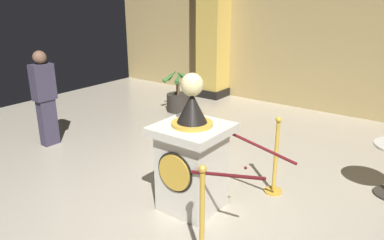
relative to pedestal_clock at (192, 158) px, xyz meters
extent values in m
plane|color=#B2A893|center=(-0.10, -0.11, -0.67)|extent=(12.11, 12.11, 0.00)
cube|color=tan|center=(-0.10, 5.04, 1.30)|extent=(12.11, 0.16, 3.93)
cube|color=beige|center=(0.00, 0.01, -0.18)|extent=(0.65, 0.65, 0.98)
cube|color=beige|center=(0.00, 0.01, 0.37)|extent=(0.81, 0.81, 0.10)
cylinder|color=gold|center=(0.00, -0.33, -0.06)|extent=(0.43, 0.03, 0.43)
cylinder|color=black|center=(0.00, -0.32, -0.06)|extent=(0.49, 0.01, 0.49)
cylinder|color=gold|center=(0.00, 0.01, 0.44)|extent=(0.48, 0.48, 0.04)
cone|color=black|center=(0.00, 0.01, 0.63)|extent=(0.35, 0.35, 0.35)
cylinder|color=gold|center=(0.00, 0.01, 0.80)|extent=(0.03, 0.03, 0.07)
sphere|color=beige|center=(0.00, 0.01, 0.90)|extent=(0.26, 0.26, 0.26)
cylinder|color=gold|center=(0.68, -0.76, -0.17)|extent=(0.05, 0.05, 0.99)
sphere|color=gold|center=(0.68, -0.76, 0.36)|extent=(0.08, 0.08, 0.08)
cylinder|color=gold|center=(0.67, 0.94, -0.65)|extent=(0.24, 0.24, 0.03)
cylinder|color=gold|center=(0.67, 0.94, -0.17)|extent=(0.05, 0.05, 0.99)
sphere|color=gold|center=(0.67, 0.94, 0.36)|extent=(0.08, 0.08, 0.08)
cylinder|color=#591419|center=(0.68, -0.34, 0.12)|extent=(0.86, 0.04, 0.22)
cylinder|color=#591419|center=(0.67, 0.52, 0.12)|extent=(0.86, 0.04, 0.22)
sphere|color=#591419|center=(0.67, 0.09, 0.03)|extent=(0.04, 0.04, 0.04)
cube|color=black|center=(-2.76, 4.67, -0.57)|extent=(0.73, 0.73, 0.20)
cube|color=gold|center=(-2.76, 4.67, 1.22)|extent=(0.63, 0.63, 3.77)
cylinder|color=#2D2823|center=(-2.64, 3.07, -0.47)|extent=(0.51, 0.51, 0.39)
cylinder|color=brown|center=(-2.64, 3.07, -0.14)|extent=(0.08, 0.08, 0.27)
cone|color=#387533|center=(-2.46, 3.08, 0.14)|extent=(0.37, 0.13, 0.27)
cone|color=#387533|center=(-2.54, 3.22, 0.14)|extent=(0.25, 0.36, 0.27)
cone|color=#387533|center=(-2.72, 3.23, 0.14)|extent=(0.22, 0.37, 0.28)
cone|color=#387533|center=(-2.82, 3.09, 0.14)|extent=(0.35, 0.15, 0.31)
cone|color=#387533|center=(-2.73, 2.91, 0.14)|extent=(0.24, 0.36, 0.29)
cone|color=#387533|center=(-2.52, 2.93, 0.14)|extent=(0.28, 0.36, 0.27)
cube|color=#383347|center=(-3.25, 0.17, -0.26)|extent=(0.19, 0.29, 0.82)
cube|color=#383347|center=(-3.25, 0.17, 0.46)|extent=(0.23, 0.37, 0.61)
sphere|color=brown|center=(-3.25, 0.17, 0.87)|extent=(0.22, 0.22, 0.22)
camera|label=1|loc=(2.39, -3.24, 1.86)|focal=34.56mm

